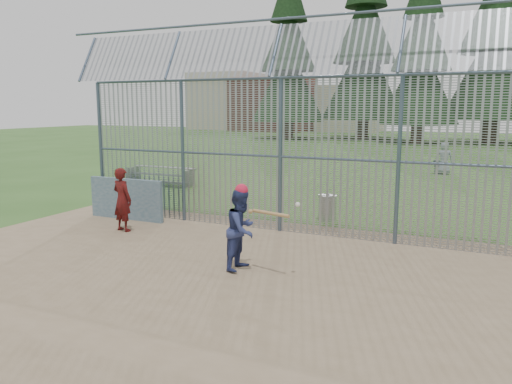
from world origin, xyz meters
The scene contains 13 objects.
ground centered at (0.00, 0.00, 0.00)m, with size 120.00×120.00×0.00m, color #2D511E.
dirt_infield centered at (0.00, -0.50, 0.01)m, with size 14.00×10.00×0.02m, color #756047.
dugout_wall centered at (-4.60, 2.90, 0.62)m, with size 2.50×0.12×1.20m, color #38566B.
batter centered at (0.49, 0.26, 0.84)m, with size 0.80×0.62×1.64m, color navy.
onlooker centered at (-3.77, 1.75, 0.86)m, with size 0.62×0.40×1.69m, color maroon.
bg_kid_standing centered at (3.00, 17.43, 0.80)m, with size 0.78×0.51×1.60m, color slate.
bg_kid_seated centered at (2.68, 17.35, 0.45)m, with size 0.53×0.22×0.90m, color slate.
batting_gear centered at (0.65, 0.23, 1.56)m, with size 1.42×0.41×0.55m.
trash_can centered at (0.75, 5.34, 0.38)m, with size 0.56×0.56×0.82m.
bleacher centered at (-7.63, 8.81, 0.41)m, with size 3.00×0.95×0.72m.
backstop_fence centered at (1.81, 3.43, 2.36)m, with size 20.09×0.81×5.30m.
conifer_row centered at (1.93, 41.51, 10.83)m, with size 38.48×12.26×20.20m.
distant_buildings centered at (-23.18, 56.49, 3.60)m, with size 26.50×10.50×8.00m.
Camera 1 is at (4.86, -8.48, 3.29)m, focal length 35.00 mm.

